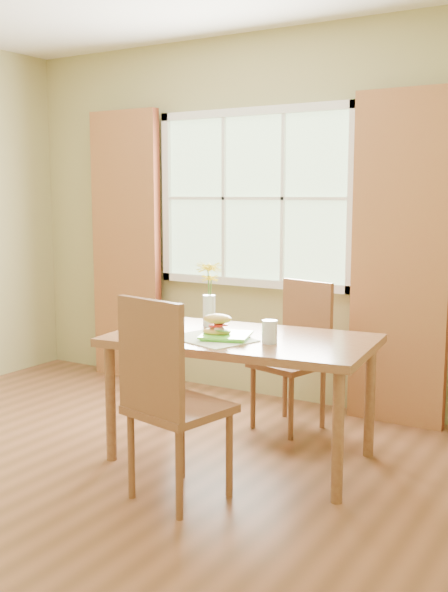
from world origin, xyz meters
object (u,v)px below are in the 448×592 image
croissant_sandwich (217,325)px  flower_vase (209,288)px  chair_near (166,392)px  dining_table (241,349)px  chair_far (297,348)px  water_glass (270,332)px

croissant_sandwich → flower_vase: flower_vase is taller
chair_near → dining_table: bearing=100.2°
chair_far → flower_vase: flower_vase is taller
dining_table → water_glass: 0.27m
dining_table → chair_near: (-0.02, -0.71, -0.08)m
water_glass → flower_vase: flower_vase is taller
dining_table → croissant_sandwich: (-0.08, -0.13, 0.15)m
flower_vase → croissant_sandwich: bearing=-50.8°
croissant_sandwich → flower_vase: (-0.24, 0.30, 0.16)m
croissant_sandwich → water_glass: croissant_sandwich is taller
chair_far → croissant_sandwich: bearing=-83.0°
dining_table → chair_far: (0.02, 0.70, -0.12)m
chair_near → water_glass: 0.71m
water_glass → croissant_sandwich: bearing=-171.0°
flower_vase → dining_table: bearing=-27.5°
dining_table → flower_vase: 0.48m
chair_far → dining_table: bearing=-77.5°
chair_near → flower_vase: (-0.31, 0.88, 0.39)m
chair_far → flower_vase: 0.77m
chair_near → chair_far: chair_near is taller
chair_near → chair_far: 1.41m
chair_far → water_glass: size_ratio=7.60×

